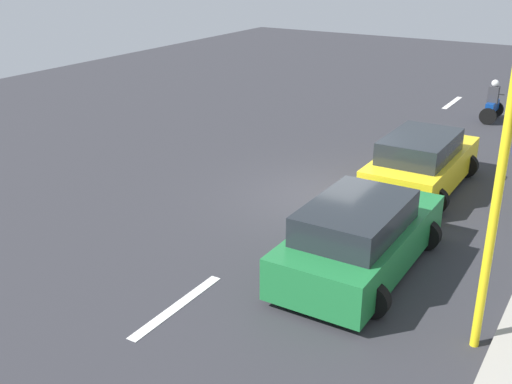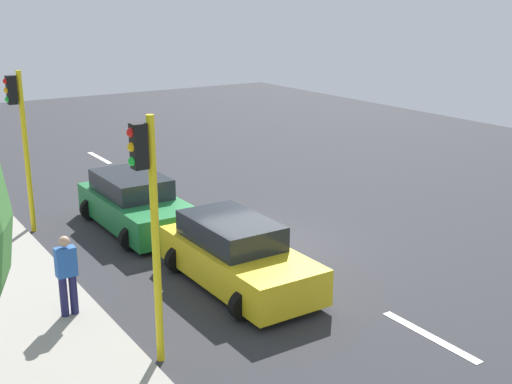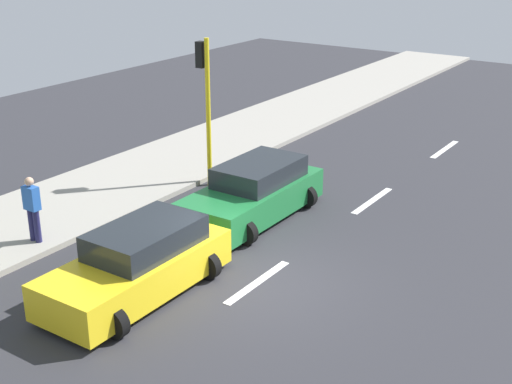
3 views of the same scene
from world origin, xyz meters
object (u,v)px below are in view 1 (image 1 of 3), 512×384
(car_yellow_cab, at_px, (421,163))
(traffic_light_corner, at_px, (508,174))
(car_green, at_px, (360,237))
(motorcycle, at_px, (493,104))

(car_yellow_cab, distance_m, traffic_light_corner, 7.29)
(car_green, bearing_deg, motorcycle, 91.10)
(car_yellow_cab, distance_m, motorcycle, 8.02)
(car_yellow_cab, height_order, traffic_light_corner, traffic_light_corner)
(motorcycle, bearing_deg, traffic_light_corner, -78.54)
(car_yellow_cab, bearing_deg, traffic_light_corner, -64.42)
(car_yellow_cab, relative_size, car_green, 0.98)
(car_green, distance_m, traffic_light_corner, 3.70)
(car_yellow_cab, xyz_separation_m, car_green, (0.35, -4.93, 0.00))
(car_green, height_order, motorcycle, motorcycle)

